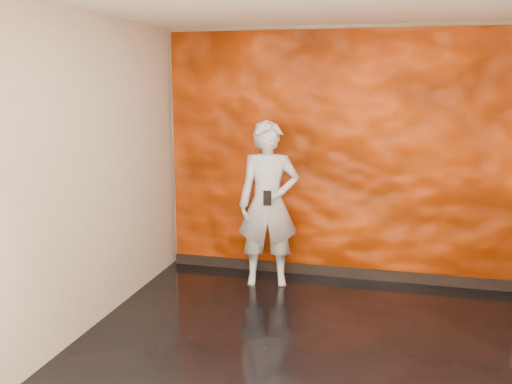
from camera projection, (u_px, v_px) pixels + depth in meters
name	position (u px, v px, depth m)	size (l,w,h in m)	color
room	(311.00, 187.00, 4.45)	(4.02, 4.02, 2.81)	black
feature_wall	(339.00, 157.00, 6.32)	(3.90, 0.06, 2.75)	#EE4505
baseboard	(335.00, 271.00, 6.54)	(3.90, 0.04, 0.12)	black
man	(268.00, 204.00, 6.18)	(0.66, 0.43, 1.80)	#9CA0AB
phone	(267.00, 198.00, 5.90)	(0.08, 0.02, 0.16)	black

